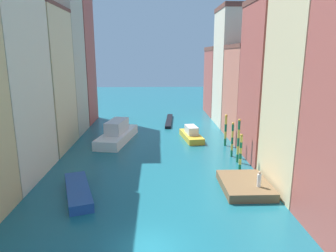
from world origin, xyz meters
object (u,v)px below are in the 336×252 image
(waterfront_dock, at_px, (245,185))
(mooring_pole_0, at_px, (241,152))
(mooring_pole_1, at_px, (238,141))
(motorboat_0, at_px, (78,191))
(vaporetto_white, at_px, (117,134))
(motorboat_1, at_px, (191,135))
(person_on_dock, at_px, (259,180))
(mooring_pole_3, at_px, (226,130))
(gondola_black, at_px, (169,121))
(mooring_pole_2, at_px, (232,139))

(waterfront_dock, relative_size, mooring_pole_0, 1.44)
(mooring_pole_1, distance_m, motorboat_0, 18.33)
(mooring_pole_1, height_order, motorboat_0, mooring_pole_1)
(vaporetto_white, bearing_deg, motorboat_1, 3.02)
(waterfront_dock, xyz_separation_m, person_on_dock, (0.87, -1.21, 1.05))
(mooring_pole_0, relative_size, mooring_pole_3, 0.92)
(gondola_black, bearing_deg, person_on_dock, -77.45)
(motorboat_0, bearing_deg, mooring_pole_1, 25.95)
(mooring_pole_1, bearing_deg, motorboat_0, -154.05)
(mooring_pole_0, xyz_separation_m, motorboat_0, (-16.03, -5.66, -1.64))
(person_on_dock, xyz_separation_m, gondola_black, (-6.76, 30.39, -1.21))
(mooring_pole_0, bearing_deg, mooring_pole_3, 87.61)
(mooring_pole_2, bearing_deg, mooring_pole_1, -85.35)
(motorboat_1, bearing_deg, mooring_pole_2, -62.95)
(motorboat_0, bearing_deg, mooring_pole_0, 19.45)
(mooring_pole_1, xyz_separation_m, mooring_pole_2, (-0.17, 2.10, -0.43))
(vaporetto_white, xyz_separation_m, motorboat_0, (-1.28, -17.48, -0.68))
(mooring_pole_1, relative_size, mooring_pole_2, 1.20)
(person_on_dock, bearing_deg, mooring_pole_3, 88.68)
(person_on_dock, distance_m, motorboat_1, 18.93)
(mooring_pole_3, bearing_deg, mooring_pole_2, -92.64)
(waterfront_dock, xyz_separation_m, mooring_pole_1, (1.18, 7.20, 2.24))
(mooring_pole_3, relative_size, motorboat_0, 0.58)
(vaporetto_white, height_order, motorboat_1, vaporetto_white)
(waterfront_dock, xyz_separation_m, vaporetto_white, (-13.91, 16.72, 0.70))
(mooring_pole_2, distance_m, mooring_pole_3, 4.58)
(mooring_pole_0, height_order, gondola_black, mooring_pole_0)
(waterfront_dock, bearing_deg, motorboat_0, -177.12)
(mooring_pole_3, bearing_deg, person_on_dock, -91.32)
(person_on_dock, xyz_separation_m, motorboat_1, (-3.94, 18.50, -0.74))
(vaporetto_white, relative_size, motorboat_0, 1.46)
(mooring_pole_3, distance_m, motorboat_0, 22.06)
(waterfront_dock, distance_m, vaporetto_white, 21.76)
(gondola_black, height_order, motorboat_0, motorboat_0)
(vaporetto_white, relative_size, motorboat_1, 1.60)
(mooring_pole_2, bearing_deg, waterfront_dock, -96.18)
(person_on_dock, height_order, mooring_pole_0, mooring_pole_0)
(person_on_dock, distance_m, mooring_pole_1, 8.50)
(mooring_pole_2, height_order, mooring_pole_3, mooring_pole_3)
(gondola_black, relative_size, motorboat_0, 1.46)
(mooring_pole_1, bearing_deg, vaporetto_white, 147.74)
(mooring_pole_2, relative_size, mooring_pole_3, 0.99)
(person_on_dock, relative_size, motorboat_1, 0.21)
(mooring_pole_3, height_order, vaporetto_white, mooring_pole_3)
(mooring_pole_0, height_order, mooring_pole_2, mooring_pole_2)
(person_on_dock, xyz_separation_m, mooring_pole_0, (-0.03, 6.11, 0.61))
(motorboat_1, bearing_deg, vaporetto_white, -176.98)
(mooring_pole_0, relative_size, motorboat_0, 0.53)
(mooring_pole_2, relative_size, gondola_black, 0.39)
(mooring_pole_0, relative_size, mooring_pole_1, 0.78)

